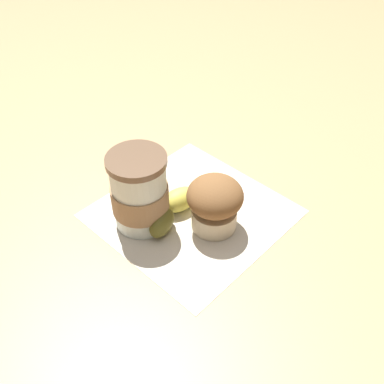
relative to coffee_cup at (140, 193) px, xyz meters
name	(u,v)px	position (x,y,z in m)	size (l,w,h in m)	color
ground_plane	(192,213)	(0.05, -0.06, -0.06)	(3.00, 3.00, 0.00)	tan
paper_napkin	(192,213)	(0.05, -0.06, -0.06)	(0.27, 0.27, 0.00)	beige
coffee_cup	(140,193)	(0.00, 0.00, 0.00)	(0.09, 0.09, 0.12)	silver
muffin	(215,202)	(0.05, -0.10, -0.01)	(0.08, 0.08, 0.09)	beige
banana	(182,203)	(0.05, -0.05, -0.04)	(0.16, 0.09, 0.04)	#D6CC4C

